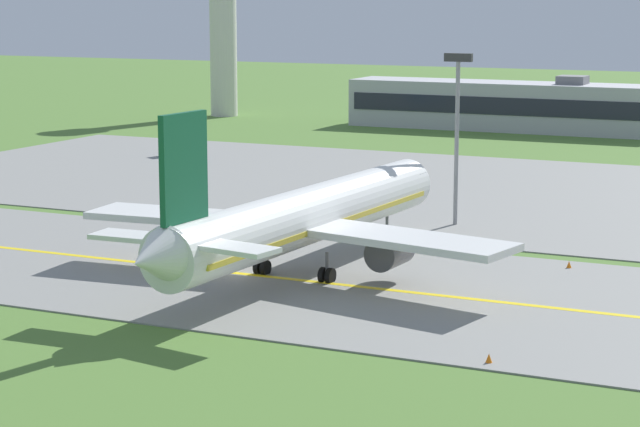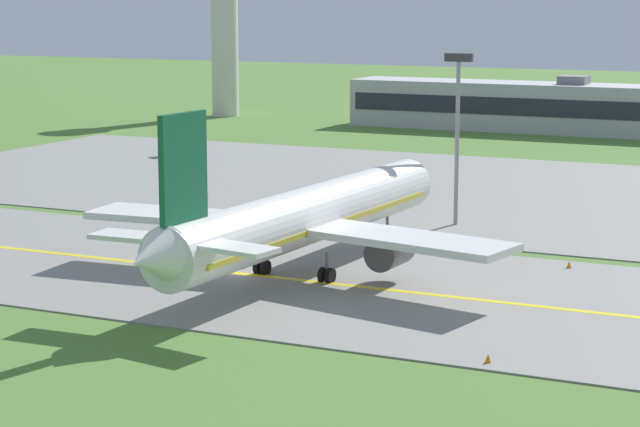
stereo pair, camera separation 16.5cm
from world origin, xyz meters
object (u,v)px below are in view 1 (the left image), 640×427
object	(u,v)px
control_tower	(223,12)
apron_light_mast	(457,117)
service_truck_baggage	(178,148)
airplane_lead	(305,217)

from	to	relation	value
control_tower	apron_light_mast	distance (m)	100.93
service_truck_baggage	control_tower	bearing A→B (deg)	113.46
service_truck_baggage	apron_light_mast	size ratio (longest dim) A/B	0.44
apron_light_mast	control_tower	bearing A→B (deg)	130.96
airplane_lead	control_tower	size ratio (longest dim) A/B	1.40
service_truck_baggage	control_tower	world-z (taller)	control_tower
control_tower	apron_light_mast	xyz separation A→B (m)	(65.97, -76.00, -7.63)
service_truck_baggage	apron_light_mast	xyz separation A→B (m)	(45.15, -28.02, 8.14)
airplane_lead	apron_light_mast	world-z (taller)	apron_light_mast
service_truck_baggage	control_tower	distance (m)	54.64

